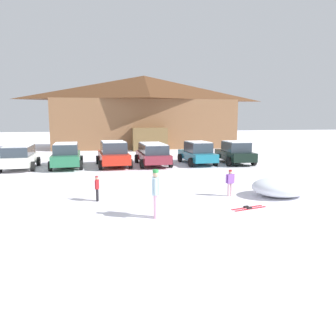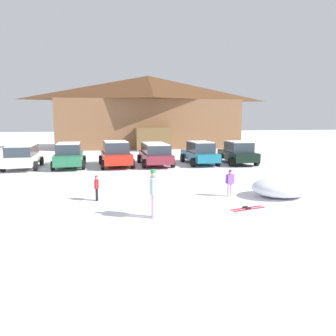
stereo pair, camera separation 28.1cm
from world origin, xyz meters
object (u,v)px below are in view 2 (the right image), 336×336
object	(u,v)px
parked_teal_hatchback	(200,153)
skier_child_in_purple_jacket	(230,182)
parked_red_sedan	(116,154)
skier_child_in_red_jacket	(97,187)
parked_white_suv	(23,156)
parked_maroon_van	(155,153)
skier_adult_in_blue_parka	(154,191)
parked_green_coupe	(69,155)
pair_of_skis	(247,208)
plowed_snow_pile	(282,187)
parked_black_sedan	(238,153)
ski_lodge	(148,111)

from	to	relation	value
parked_teal_hatchback	skier_child_in_purple_jacket	xyz separation A→B (m)	(-1.60, -10.14, -0.18)
parked_red_sedan	skier_child_in_purple_jacket	world-z (taller)	parked_red_sedan
skier_child_in_red_jacket	parked_white_suv	bearing A→B (deg)	117.33
parked_red_sedan	skier_child_in_purple_jacket	size ratio (longest dim) A/B	3.94
parked_red_sedan	parked_maroon_van	bearing A→B (deg)	0.78
parked_teal_hatchback	skier_adult_in_blue_parka	distance (m)	13.64
parked_green_coupe	parked_maroon_van	size ratio (longest dim) A/B	1.00
pair_of_skis	plowed_snow_pile	size ratio (longest dim) A/B	0.56
parked_red_sedan	pair_of_skis	size ratio (longest dim) A/B	3.14
pair_of_skis	plowed_snow_pile	bearing A→B (deg)	34.30
skier_child_in_purple_jacket	plowed_snow_pile	size ratio (longest dim) A/B	0.45
parked_red_sedan	skier_child_in_red_jacket	world-z (taller)	parked_red_sedan
skier_child_in_purple_jacket	skier_child_in_red_jacket	bearing A→B (deg)	176.79
skier_child_in_purple_jacket	skier_adult_in_blue_parka	distance (m)	4.43
parked_teal_hatchback	skier_child_in_red_jacket	world-z (taller)	parked_teal_hatchback
parked_maroon_van	parked_black_sedan	size ratio (longest dim) A/B	1.16
parked_teal_hatchback	skier_child_in_red_jacket	distance (m)	12.22
skier_adult_in_blue_parka	plowed_snow_pile	distance (m)	6.20
parked_green_coupe	parked_teal_hatchback	size ratio (longest dim) A/B	1.07
parked_maroon_van	plowed_snow_pile	distance (m)	11.39
parked_green_coupe	parked_red_sedan	world-z (taller)	parked_red_sedan
skier_adult_in_blue_parka	skier_child_in_red_jacket	world-z (taller)	skier_adult_in_blue_parka
ski_lodge	parked_teal_hatchback	world-z (taller)	ski_lodge
parked_green_coupe	parked_black_sedan	distance (m)	12.19
parked_green_coupe	plowed_snow_pile	bearing A→B (deg)	-47.37
ski_lodge	parked_green_coupe	bearing A→B (deg)	-116.14
parked_black_sedan	skier_adult_in_blue_parka	xyz separation A→B (m)	(-8.10, -12.14, 0.10)
parked_black_sedan	parked_maroon_van	bearing A→B (deg)	175.38
parked_red_sedan	ski_lodge	bearing A→B (deg)	74.36
skier_child_in_red_jacket	plowed_snow_pile	size ratio (longest dim) A/B	0.40
pair_of_skis	parked_teal_hatchback	bearing A→B (deg)	82.16
parked_teal_hatchback	skier_child_in_red_jacket	size ratio (longest dim) A/B	4.25
skier_adult_in_blue_parka	pair_of_skis	bearing A→B (deg)	6.56
parked_maroon_van	parked_teal_hatchback	xyz separation A→B (m)	(3.35, -0.06, -0.03)
skier_child_in_red_jacket	pair_of_skis	distance (m)	6.08
parked_white_suv	parked_teal_hatchback	world-z (taller)	parked_teal_hatchback
skier_child_in_purple_jacket	plowed_snow_pile	bearing A→B (deg)	-12.60
parked_teal_hatchback	parked_white_suv	bearing A→B (deg)	179.56
pair_of_skis	parked_red_sedan	bearing A→B (deg)	110.27
skier_child_in_purple_jacket	parked_teal_hatchback	bearing A→B (deg)	81.04
pair_of_skis	plowed_snow_pile	world-z (taller)	plowed_snow_pile
parked_green_coupe	parked_teal_hatchback	world-z (taller)	parked_green_coupe
skier_child_in_purple_jacket	parked_white_suv	bearing A→B (deg)	136.49
parked_green_coupe	skier_child_in_red_jacket	distance (m)	10.22
skier_adult_in_blue_parka	skier_child_in_red_jacket	size ratio (longest dim) A/B	1.59
parked_black_sedan	pair_of_skis	bearing A→B (deg)	-110.93
parked_green_coupe	plowed_snow_pile	size ratio (longest dim) A/B	1.84
parked_red_sedan	pair_of_skis	distance (m)	13.02
parked_red_sedan	parked_white_suv	bearing A→B (deg)	179.32
parked_white_suv	parked_teal_hatchback	bearing A→B (deg)	-0.44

